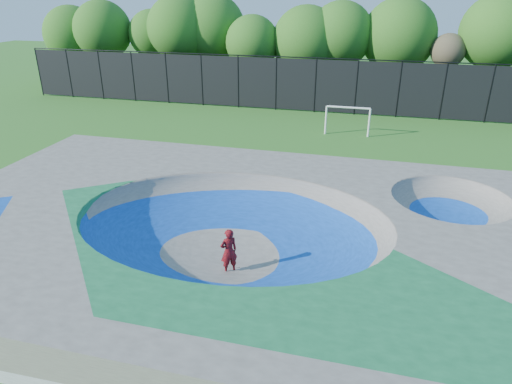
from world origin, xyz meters
TOP-DOWN VIEW (x-y plane):
  - ground at (0.00, 0.00)m, footprint 120.00×120.00m
  - skate_deck at (0.00, 0.00)m, footprint 22.00×14.00m
  - skater at (0.23, -1.17)m, footprint 0.70×0.68m
  - skateboard at (0.23, -1.17)m, footprint 0.78×0.60m
  - soccer_goal at (2.83, 15.50)m, footprint 2.83×0.12m
  - fence at (0.00, 21.00)m, footprint 48.09×0.09m
  - treeline at (-1.88, 26.09)m, footprint 53.56×7.51m

SIDE VIEW (x-z plane):
  - ground at x=0.00m, z-range 0.00..0.00m
  - skateboard at x=0.23m, z-range 0.00..0.05m
  - skate_deck at x=0.00m, z-range 0.00..1.50m
  - skater at x=0.23m, z-range 0.00..1.61m
  - soccer_goal at x=2.83m, z-range 0.36..2.22m
  - fence at x=0.00m, z-range 0.08..4.12m
  - treeline at x=-1.88m, z-range 0.88..9.32m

